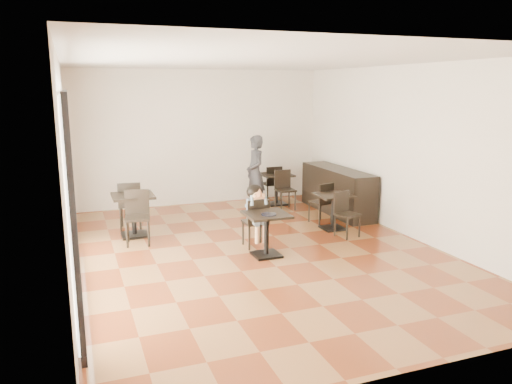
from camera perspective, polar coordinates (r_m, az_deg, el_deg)
name	(u,v)px	position (r m, az deg, el deg)	size (l,w,h in m)	color
floor	(259,252)	(8.67, 0.33, -6.84)	(6.00, 8.00, 0.01)	brown
ceiling	(259,60)	(8.22, 0.36, 14.80)	(6.00, 8.00, 0.01)	silver
wall_back	(200,138)	(12.09, -6.42, 6.19)	(6.00, 0.01, 3.20)	silver
wall_front	(412,217)	(4.83, 17.41, -2.78)	(6.00, 0.01, 3.20)	silver
wall_left	(66,170)	(7.77, -20.85, 2.36)	(0.01, 8.00, 3.20)	silver
wall_right	(409,152)	(9.76, 17.11, 4.40)	(0.01, 8.00, 3.20)	silver
storefront_window	(70,190)	(7.31, -20.50, 0.24)	(0.04, 4.50, 2.60)	white
child_table	(266,235)	(8.35, 1.20, -4.91)	(0.70, 0.70, 0.74)	black
child_chair	(255,222)	(8.83, -0.11, -3.48)	(0.40, 0.40, 0.88)	black
child	(255,216)	(8.80, -0.11, -2.76)	(0.40, 0.56, 1.11)	gray
plate	(269,214)	(8.16, 1.47, -2.57)	(0.25, 0.25, 0.01)	black
pizza_slice	(259,196)	(8.53, 0.33, -0.41)	(0.26, 0.20, 0.06)	#F2D97F
adult_patron	(255,173)	(11.43, -0.08, 2.20)	(0.63, 0.41, 1.72)	#333236
cafe_table_mid	(333,212)	(10.04, 8.81, -2.25)	(0.67, 0.67, 0.71)	black
cafe_table_left	(134,215)	(9.73, -13.79, -2.62)	(0.76, 0.76, 0.81)	black
cafe_table_back	(276,189)	(12.03, 2.32, 0.33)	(0.71, 0.71, 0.75)	black
chair_mid_a	(320,202)	(10.49, 7.36, -1.19)	(0.38, 0.38, 0.85)	black
chair_mid_b	(348,215)	(9.56, 10.42, -2.58)	(0.38, 0.38, 0.85)	black
chair_left_a	(130,205)	(10.25, -14.18, -1.45)	(0.44, 0.44, 0.97)	black
chair_left_b	(137,218)	(9.18, -13.40, -2.93)	(0.44, 0.44, 0.97)	black
chair_back_a	(271,184)	(12.29, 1.78, 0.94)	(0.41, 0.41, 0.90)	black
chair_back_b	(285,190)	(11.52, 3.38, 0.18)	(0.41, 0.41, 0.90)	black
service_counter	(337,191)	(11.39, 9.28, 0.16)	(0.60, 2.40, 1.00)	black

